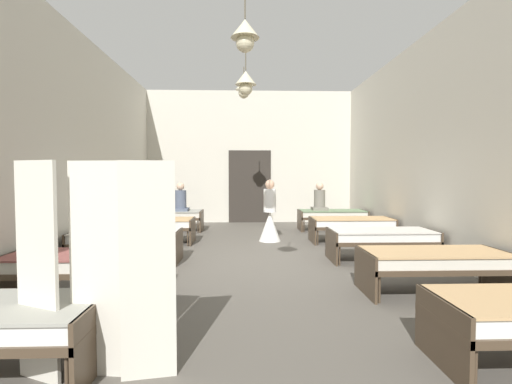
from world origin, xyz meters
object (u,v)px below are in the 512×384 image
Objects in this scene: bed_left_row_1 at (81,264)px; bed_right_row_2 at (381,237)px; bed_left_row_3 at (152,224)px; bed_right_row_3 at (351,224)px; bed_right_row_4 at (332,215)px; nurse_near_aisle at (270,219)px; privacy_screen at (94,270)px; bed_right_row_1 at (434,261)px; bed_left_row_2 at (127,239)px; patient_seated_secondary at (181,200)px; patient_seated_primary at (320,200)px; bed_left_row_4 at (169,216)px.

bed_left_row_1 is 5.03m from bed_right_row_2.
bed_left_row_3 is 1.00× the size of bed_right_row_3.
bed_right_row_3 is (4.66, 0.00, 0.00)m from bed_left_row_3.
nurse_near_aisle is (-1.91, -1.69, 0.09)m from bed_right_row_4.
bed_left_row_1 is at bearing 123.50° from privacy_screen.
bed_right_row_1 is 4.44m from nurse_near_aisle.
bed_left_row_1 is at bearing -114.02° from nurse_near_aisle.
patient_seated_secondary is at bearing 84.68° from bed_left_row_2.
nurse_near_aisle reaches higher than patient_seated_primary.
patient_seated_primary is 8.43m from privacy_screen.
patient_seated_secondary is at bearing 102.09° from privacy_screen.
privacy_screen is at bearing -80.63° from bed_left_row_3.
privacy_screen reaches higher than patient_seated_secondary.
bed_left_row_4 is 1.28× the size of nurse_near_aisle.
privacy_screen is (-3.71, -1.95, 0.41)m from bed_right_row_1.
bed_left_row_3 is (0.00, 3.80, 0.00)m from bed_left_row_1.
bed_right_row_3 is 1.12× the size of privacy_screen.
patient_seated_primary and patient_seated_secondary have the same top height.
nurse_near_aisle is (2.75, -1.69, 0.09)m from bed_left_row_4.
nurse_near_aisle is 0.87× the size of privacy_screen.
bed_right_row_2 is 1.90m from bed_right_row_3.
bed_right_row_2 is 1.00× the size of bed_right_row_4.
nurse_near_aisle is (-1.91, 2.11, 0.09)m from bed_right_row_2.
patient_seated_secondary is (0.35, 5.66, 0.43)m from bed_left_row_1.
bed_right_row_1 is 1.00× the size of bed_left_row_2.
bed_left_row_3 is at bearing 180.00° from bed_right_row_3.
privacy_screen is (-3.36, -7.73, -0.02)m from patient_seated_primary.
patient_seated_secondary is at bearing -7.08° from bed_left_row_4.
bed_right_row_2 is (0.00, 1.90, 0.00)m from bed_right_row_1.
patient_seated_primary is at bearing 74.08° from privacy_screen.
bed_right_row_2 is 3.80m from bed_right_row_4.
nurse_near_aisle is at bearing 55.58° from bed_left_row_1.
patient_seated_primary reaches higher than bed_left_row_2.
privacy_screen reaches higher than bed_right_row_1.
bed_left_row_3 is at bearing -155.36° from patient_seated_primary.
patient_seated_secondary reaches higher than bed_left_row_2.
bed_right_row_2 is at bearing 90.00° from bed_right_row_1.
bed_left_row_2 is 4.66m from bed_right_row_2.
bed_right_row_1 and bed_right_row_4 have the same top height.
nurse_near_aisle reaches higher than bed_left_row_1.
bed_left_row_2 is 1.00× the size of bed_left_row_4.
bed_left_row_3 is (0.00, 1.90, 0.00)m from bed_left_row_2.
nurse_near_aisle is at bearing 37.52° from bed_left_row_2.
bed_right_row_1 is 5.03m from bed_left_row_2.
bed_left_row_1 is at bearing 180.00° from bed_right_row_1.
patient_seated_primary is at bearing 41.96° from bed_left_row_2.
privacy_screen is (0.95, -7.65, 0.41)m from bed_left_row_4.
privacy_screen is at bearing -85.49° from patient_seated_secondary.
bed_right_row_2 is at bearing 53.65° from privacy_screen.
patient_seated_secondary is 0.47× the size of privacy_screen.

